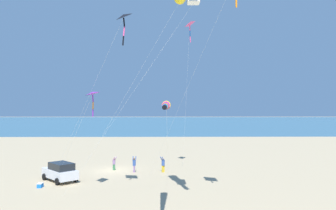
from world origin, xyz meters
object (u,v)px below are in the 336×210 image
Objects in this scene: parked_car at (60,171)px; kite_delta_yellow_midlevel at (123,17)px; person_adult_flyer at (134,164)px; kite_delta_checkered_midright at (189,24)px; cooler_box at (40,185)px; person_child_green_jacket at (114,163)px; kite_delta_rainbow_low_near at (92,94)px; kite_windsock_red_high_left at (166,106)px; person_child_grey_jacket at (163,164)px.

parked_car is 0.30× the size of kite_delta_yellow_midlevel.
person_adult_flyer is 0.10× the size of kite_delta_checkered_midright.
person_child_green_jacket reaches higher than cooler_box.
parked_car is 2.76× the size of person_child_green_jacket.
kite_delta_rainbow_low_near is at bearing -1.11° from person_child_green_jacket.
kite_delta_checkered_midright is (-11.43, 6.13, 2.68)m from kite_delta_yellow_midlevel.
kite_delta_yellow_midlevel is at bearing 12.19° from person_child_green_jacket.
kite_delta_yellow_midlevel is 8.60m from kite_windsock_red_high_left.
parked_car is at bearing -133.96° from kite_delta_yellow_midlevel.
person_child_green_jacket is 0.11× the size of kite_delta_yellow_midlevel.
kite_delta_rainbow_low_near is at bearing 67.74° from cooler_box.
kite_delta_checkered_midright is at bearing 135.74° from kite_delta_rainbow_low_near.
cooler_box is at bearing -112.26° from kite_delta_rainbow_low_near.
person_adult_flyer is 0.11× the size of kite_windsock_red_high_left.
kite_windsock_red_high_left is (3.82, 3.30, -6.96)m from kite_delta_yellow_midlevel.
kite_delta_checkered_midright is at bearing 83.91° from person_child_green_jacket.
person_adult_flyer reaches higher than person_child_green_jacket.
kite_delta_yellow_midlevel reaches higher than parked_car.
person_adult_flyer is 1.13× the size of person_child_green_jacket.
person_adult_flyer is at bearing 163.04° from kite_delta_rainbow_low_near.
parked_car is at bearing -137.68° from kite_delta_rainbow_low_near.
kite_delta_checkered_midright is 18.26m from kite_windsock_red_high_left.
parked_car is at bearing -70.86° from kite_delta_checkered_midright.
person_child_grey_jacket is at bearing -179.17° from kite_windsock_red_high_left.
kite_windsock_red_high_left reaches higher than person_adult_flyer.
cooler_box is 13.04m from person_child_grey_jacket.
kite_windsock_red_high_left is 1.85× the size of kite_delta_rainbow_low_near.
kite_delta_checkered_midright is (-0.41, 6.31, 15.97)m from person_adult_flyer.
kite_delta_checkered_midright is (-4.59, 13.22, 16.00)m from parked_car.
parked_car is 9.74m from kite_delta_rainbow_low_near.
person_adult_flyer is (-4.18, 6.92, 0.03)m from parked_car.
person_child_grey_jacket is 12.99m from kite_delta_rainbow_low_near.
cooler_box is at bearing -58.91° from person_child_grey_jacket.
kite_windsock_red_high_left is at bearing 0.83° from person_child_grey_jacket.
parked_car is at bearing -67.58° from person_child_grey_jacket.
person_child_green_jacket is at bearing -118.38° from person_adult_flyer.
kite_delta_yellow_midlevel is (6.84, 7.09, 13.32)m from parked_car.
person_child_green_jacket is (-8.04, 5.39, 0.65)m from cooler_box.
cooler_box is 0.07× the size of kite_delta_rainbow_low_near.
person_child_green_jacket is at bearing -159.74° from kite_windsock_red_high_left.
person_child_grey_jacket is at bearing 121.09° from cooler_box.
person_adult_flyer is 0.12× the size of kite_delta_yellow_midlevel.
parked_car is 2.80m from cooler_box.
kite_delta_rainbow_low_near is (10.17, -0.20, 7.54)m from person_child_green_jacket.
person_adult_flyer is at bearing 130.36° from cooler_box.
kite_windsock_red_high_left is 8.69m from kite_delta_rainbow_low_near.
parked_car is 21.25m from kite_delta_checkered_midright.
kite_delta_yellow_midlevel reaches higher than kite_windsock_red_high_left.
person_child_grey_jacket is at bearing 146.04° from kite_delta_rainbow_low_near.
person_child_grey_jacket is 16.26m from kite_delta_checkered_midright.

